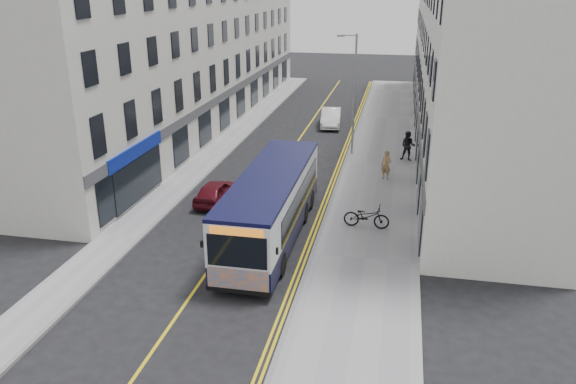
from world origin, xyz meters
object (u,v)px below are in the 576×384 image
at_px(city_bus, 271,204).
at_px(car_white, 331,118).
at_px(car_maroon, 216,191).
at_px(pedestrian_far, 408,146).
at_px(streetlamp, 353,91).
at_px(bicycle, 367,216).
at_px(pedestrian_near, 386,165).

distance_m(city_bus, car_white, 21.65).
xyz_separation_m(city_bus, car_maroon, (-3.94, 3.82, -1.13)).
relative_size(pedestrian_far, car_maroon, 0.54).
bearing_deg(city_bus, car_white, 90.20).
distance_m(streetlamp, car_white, 8.90).
height_order(streetlamp, car_white, streetlamp).
bearing_deg(streetlamp, city_bus, -99.38).
distance_m(streetlamp, bicycle, 12.71).
bearing_deg(pedestrian_near, car_white, 136.19).
distance_m(streetlamp, car_maroon, 12.42).
bearing_deg(bicycle, pedestrian_far, -6.62).
bearing_deg(bicycle, car_maroon, 79.36).
relative_size(city_bus, car_white, 2.54).
relative_size(bicycle, pedestrian_far, 1.12).
height_order(city_bus, pedestrian_far, city_bus).
bearing_deg(bicycle, pedestrian_near, -2.12).
xyz_separation_m(streetlamp, car_maroon, (-6.24, -10.06, -3.77)).
bearing_deg(car_maroon, streetlamp, -118.53).
bearing_deg(pedestrian_far, car_white, 134.62).
xyz_separation_m(streetlamp, pedestrian_near, (2.52, -4.80, -3.40)).
distance_m(streetlamp, pedestrian_far, 5.07).
height_order(city_bus, car_maroon, city_bus).
height_order(bicycle, pedestrian_far, pedestrian_far).
relative_size(pedestrian_near, pedestrian_far, 0.90).
height_order(city_bus, bicycle, city_bus).
xyz_separation_m(car_white, car_maroon, (-3.87, -17.81, -0.10)).
distance_m(city_bus, car_maroon, 5.60).
xyz_separation_m(city_bus, pedestrian_near, (4.81, 9.07, -0.76)).
distance_m(pedestrian_far, car_white, 10.54).
bearing_deg(car_maroon, car_white, -98.98).
relative_size(streetlamp, car_white, 1.85).
distance_m(pedestrian_near, car_white, 13.48).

